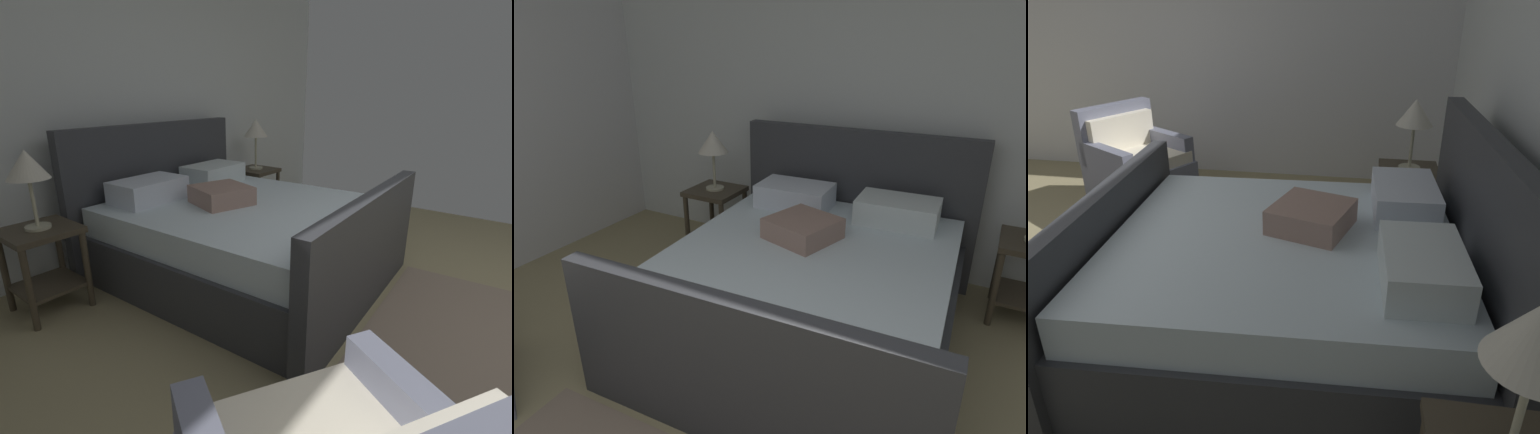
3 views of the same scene
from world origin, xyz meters
The scene contains 4 objects.
wall_back centered at (0.00, 3.36, 1.37)m, with size 5.58×0.12×2.73m, color silver.
bed centered at (-0.14, 2.15, 0.35)m, with size 1.98×2.20×1.20m.
nightstand_left centered at (-1.40, 2.85, 0.40)m, with size 0.44×0.44×0.60m.
table_lamp_left centered at (-1.40, 2.85, 1.01)m, with size 0.26×0.26×0.52m.
Camera 2 is at (0.83, -0.23, 1.87)m, focal length 31.20 mm.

